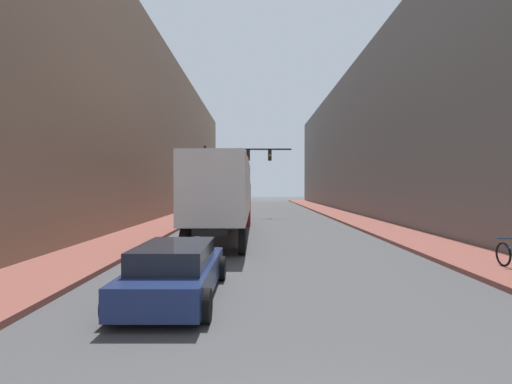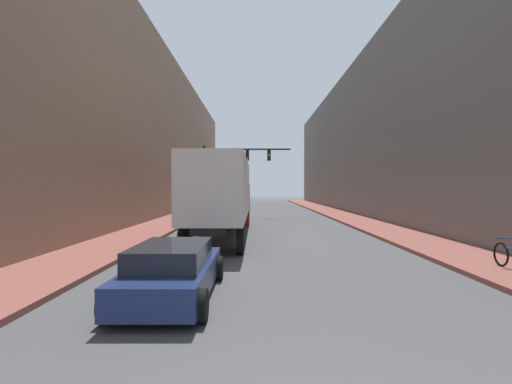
# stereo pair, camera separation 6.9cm
# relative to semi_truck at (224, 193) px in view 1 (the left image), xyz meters

# --- Properties ---
(sidewalk_right) EXTENTS (2.89, 80.00, 0.15)m
(sidewalk_right) POSITION_rel_semi_truck_xyz_m (8.96, 12.04, -2.11)
(sidewalk_right) COLOR brown
(sidewalk_right) RESTS_ON ground
(sidewalk_left) EXTENTS (2.89, 80.00, 0.15)m
(sidewalk_left) POSITION_rel_semi_truck_xyz_m (-4.33, 12.04, -2.11)
(sidewalk_left) COLOR brown
(sidewalk_left) RESTS_ON ground
(building_right) EXTENTS (6.00, 80.00, 13.81)m
(building_right) POSITION_rel_semi_truck_xyz_m (13.41, 12.04, 4.72)
(building_right) COLOR #66605B
(building_right) RESTS_ON ground
(building_left) EXTENTS (6.00, 80.00, 14.26)m
(building_left) POSITION_rel_semi_truck_xyz_m (-8.77, 12.04, 4.95)
(building_left) COLOR #846B56
(building_left) RESTS_ON ground
(semi_truck) EXTENTS (2.43, 14.26, 3.82)m
(semi_truck) POSITION_rel_semi_truck_xyz_m (0.00, 0.00, 0.00)
(semi_truck) COLOR silver
(semi_truck) RESTS_ON ground
(sedan_car) EXTENTS (1.95, 4.69, 1.24)m
(sedan_car) POSITION_rel_semi_truck_xyz_m (-0.22, -11.58, -1.58)
(sedan_car) COLOR navy
(sedan_car) RESTS_ON ground
(traffic_signal_gantry) EXTENTS (7.40, 0.35, 6.00)m
(traffic_signal_gantry) POSITION_rel_semi_truck_xyz_m (-0.65, 13.10, 2.16)
(traffic_signal_gantry) COLOR black
(traffic_signal_gantry) RESTS_ON ground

